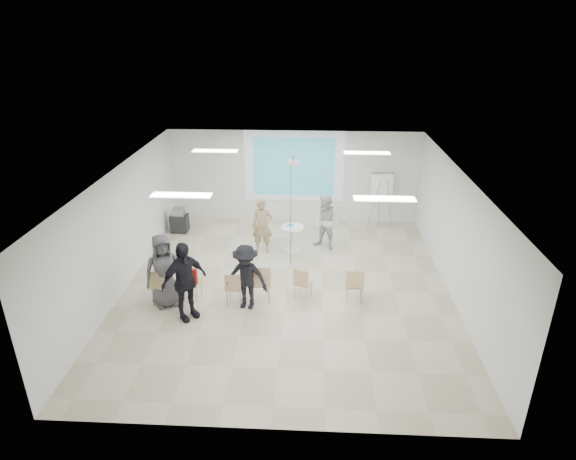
{
  "coord_description": "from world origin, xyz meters",
  "views": [
    {
      "loc": [
        0.58,
        -10.38,
        6.17
      ],
      "look_at": [
        0.0,
        0.8,
        1.25
      ],
      "focal_mm": 30.0,
      "sensor_mm": 36.0,
      "label": 1
    }
  ],
  "objects_px": {
    "audience_outer": "(163,267)",
    "player_right": "(326,219)",
    "audience_left": "(184,276)",
    "flipchart_easel": "(382,187)",
    "laptop": "(235,285)",
    "chair_right_inner": "(302,281)",
    "chair_right_far": "(355,283)",
    "chair_left_mid": "(191,282)",
    "av_cart": "(179,221)",
    "chair_center": "(261,281)",
    "pedestal_table": "(292,237)",
    "chair_left_inner": "(234,286)",
    "chair_far_left": "(160,285)",
    "player_left": "(262,222)",
    "audience_mid": "(246,273)"
  },
  "relations": [
    {
      "from": "player_right",
      "to": "audience_left",
      "type": "bearing_deg",
      "value": -99.54
    },
    {
      "from": "laptop",
      "to": "audience_left",
      "type": "height_order",
      "value": "audience_left"
    },
    {
      "from": "chair_left_mid",
      "to": "chair_center",
      "type": "relative_size",
      "value": 0.85
    },
    {
      "from": "player_left",
      "to": "chair_far_left",
      "type": "distance_m",
      "value": 3.61
    },
    {
      "from": "chair_right_inner",
      "to": "laptop",
      "type": "xyz_separation_m",
      "value": [
        -1.59,
        -0.22,
        -0.04
      ]
    },
    {
      "from": "av_cart",
      "to": "pedestal_table",
      "type": "bearing_deg",
      "value": -18.21
    },
    {
      "from": "chair_left_inner",
      "to": "chair_right_far",
      "type": "relative_size",
      "value": 0.92
    },
    {
      "from": "player_right",
      "to": "audience_mid",
      "type": "height_order",
      "value": "player_right"
    },
    {
      "from": "audience_outer",
      "to": "chair_far_left",
      "type": "bearing_deg",
      "value": 157.27
    },
    {
      "from": "player_left",
      "to": "flipchart_easel",
      "type": "bearing_deg",
      "value": 24.46
    },
    {
      "from": "chair_center",
      "to": "audience_left",
      "type": "xyz_separation_m",
      "value": [
        -1.6,
        -0.73,
        0.49
      ]
    },
    {
      "from": "chair_right_far",
      "to": "audience_outer",
      "type": "distance_m",
      "value": 4.43
    },
    {
      "from": "chair_left_inner",
      "to": "flipchart_easel",
      "type": "xyz_separation_m",
      "value": [
        3.94,
        4.68,
        0.9
      ]
    },
    {
      "from": "pedestal_table",
      "to": "audience_outer",
      "type": "xyz_separation_m",
      "value": [
        -2.82,
        -2.95,
        0.55
      ]
    },
    {
      "from": "chair_right_inner",
      "to": "chair_center",
      "type": "bearing_deg",
      "value": -147.84
    },
    {
      "from": "chair_left_mid",
      "to": "chair_right_inner",
      "type": "relative_size",
      "value": 1.01
    },
    {
      "from": "audience_outer",
      "to": "av_cart",
      "type": "height_order",
      "value": "audience_outer"
    },
    {
      "from": "laptop",
      "to": "flipchart_easel",
      "type": "distance_m",
      "value": 6.12
    },
    {
      "from": "pedestal_table",
      "to": "chair_right_far",
      "type": "xyz_separation_m",
      "value": [
        1.58,
        -2.64,
        0.08
      ]
    },
    {
      "from": "pedestal_table",
      "to": "chair_right_inner",
      "type": "xyz_separation_m",
      "value": [
        0.35,
        -2.54,
        0.03
      ]
    },
    {
      "from": "chair_left_inner",
      "to": "laptop",
      "type": "distance_m",
      "value": 0.1
    },
    {
      "from": "flipchart_easel",
      "to": "av_cart",
      "type": "height_order",
      "value": "flipchart_easel"
    },
    {
      "from": "pedestal_table",
      "to": "player_right",
      "type": "bearing_deg",
      "value": 16.14
    },
    {
      "from": "chair_center",
      "to": "chair_right_far",
      "type": "bearing_deg",
      "value": -4.62
    },
    {
      "from": "chair_left_mid",
      "to": "av_cart",
      "type": "relative_size",
      "value": 1.04
    },
    {
      "from": "av_cart",
      "to": "chair_right_far",
      "type": "bearing_deg",
      "value": -36.04
    },
    {
      "from": "chair_center",
      "to": "av_cart",
      "type": "relative_size",
      "value": 1.23
    },
    {
      "from": "chair_left_mid",
      "to": "chair_right_far",
      "type": "distance_m",
      "value": 3.86
    },
    {
      "from": "pedestal_table",
      "to": "laptop",
      "type": "bearing_deg",
      "value": -114.16
    },
    {
      "from": "chair_right_inner",
      "to": "flipchart_easel",
      "type": "bearing_deg",
      "value": 81.98
    },
    {
      "from": "pedestal_table",
      "to": "audience_mid",
      "type": "xyz_separation_m",
      "value": [
        -0.93,
        -2.99,
        0.46
      ]
    },
    {
      "from": "player_left",
      "to": "chair_right_far",
      "type": "bearing_deg",
      "value": -50.31
    },
    {
      "from": "chair_center",
      "to": "av_cart",
      "type": "height_order",
      "value": "chair_center"
    },
    {
      "from": "chair_right_inner",
      "to": "audience_left",
      "type": "relative_size",
      "value": 0.38
    },
    {
      "from": "chair_right_inner",
      "to": "audience_left",
      "type": "xyz_separation_m",
      "value": [
        -2.56,
        -0.93,
        0.58
      ]
    },
    {
      "from": "chair_left_inner",
      "to": "chair_right_far",
      "type": "bearing_deg",
      "value": 6.09
    },
    {
      "from": "av_cart",
      "to": "player_left",
      "type": "bearing_deg",
      "value": -24.22
    },
    {
      "from": "chair_center",
      "to": "chair_left_mid",
      "type": "bearing_deg",
      "value": 171.96
    },
    {
      "from": "audience_left",
      "to": "flipchart_easel",
      "type": "distance_m",
      "value": 7.24
    },
    {
      "from": "laptop",
      "to": "flipchart_easel",
      "type": "relative_size",
      "value": 0.16
    },
    {
      "from": "audience_left",
      "to": "chair_far_left",
      "type": "bearing_deg",
      "value": 100.47
    },
    {
      "from": "audience_outer",
      "to": "chair_left_inner",
      "type": "bearing_deg",
      "value": -22.41
    },
    {
      "from": "audience_left",
      "to": "player_right",
      "type": "bearing_deg",
      "value": 5.09
    },
    {
      "from": "player_left",
      "to": "av_cart",
      "type": "height_order",
      "value": "player_left"
    },
    {
      "from": "audience_outer",
      "to": "player_right",
      "type": "bearing_deg",
      "value": 14.28
    },
    {
      "from": "player_right",
      "to": "chair_right_far",
      "type": "bearing_deg",
      "value": -47.35
    },
    {
      "from": "pedestal_table",
      "to": "chair_left_inner",
      "type": "height_order",
      "value": "chair_left_inner"
    },
    {
      "from": "laptop",
      "to": "player_left",
      "type": "bearing_deg",
      "value": -96.17
    },
    {
      "from": "chair_left_inner",
      "to": "flipchart_easel",
      "type": "height_order",
      "value": "flipchart_easel"
    },
    {
      "from": "pedestal_table",
      "to": "audience_outer",
      "type": "relative_size",
      "value": 0.41
    }
  ]
}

